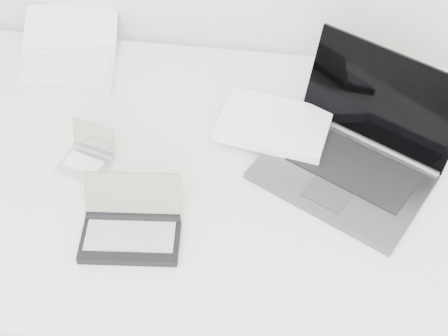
# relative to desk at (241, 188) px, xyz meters

# --- Properties ---
(desk) EXTENTS (1.60, 0.80, 0.73)m
(desk) POSITION_rel_desk_xyz_m (0.00, 0.00, 0.00)
(desk) COLOR white
(desk) RESTS_ON ground
(laptop_large) EXTENTS (0.50, 0.40, 0.22)m
(laptop_large) POSITION_rel_desk_xyz_m (0.17, 0.07, 0.08)
(laptop_large) COLOR #55575A
(laptop_large) RESTS_ON desk
(netbook_open_white) EXTENTS (0.28, 0.33, 0.06)m
(netbook_open_white) POSITION_rel_desk_xyz_m (-0.45, 0.29, 0.06)
(netbook_open_white) COLOR white
(netbook_open_white) RESTS_ON desk
(pda_silver) EXTENTS (0.12, 0.12, 0.08)m
(pda_silver) POSITION_rel_desk_xyz_m (-0.32, -0.01, 0.06)
(pda_silver) COLOR silver
(pda_silver) RESTS_ON desk
(palmtop_charcoal) EXTENTS (0.20, 0.17, 0.09)m
(palmtop_charcoal) POSITION_rel_desk_xyz_m (-0.19, -0.18, 0.07)
(palmtop_charcoal) COLOR black
(palmtop_charcoal) RESTS_ON desk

